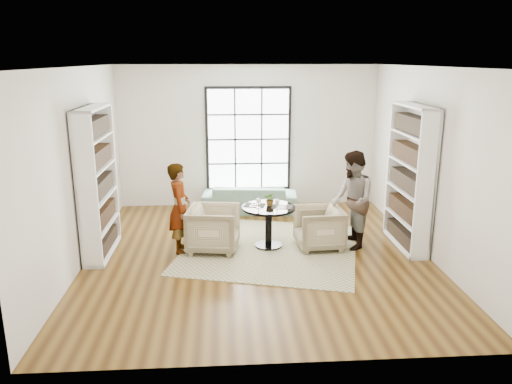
{
  "coord_description": "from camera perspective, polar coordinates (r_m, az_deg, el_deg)",
  "views": [
    {
      "loc": [
        -0.54,
        -7.6,
        3.12
      ],
      "look_at": [
        -0.01,
        0.4,
        0.97
      ],
      "focal_mm": 35.0,
      "sensor_mm": 36.0,
      "label": 1
    }
  ],
  "objects": [
    {
      "name": "placemat_left",
      "position": [
        8.43,
        -0.15,
        -1.51
      ],
      "size": [
        0.4,
        0.34,
        0.01
      ],
      "primitive_type": "cube",
      "rotation": [
        0.0,
        0.0,
        -0.26
      ],
      "color": "#2A2625",
      "rests_on": "pedestal_table"
    },
    {
      "name": "placemat_right",
      "position": [
        8.36,
        3.03,
        -1.68
      ],
      "size": [
        0.4,
        0.34,
        0.01
      ],
      "primitive_type": "cube",
      "rotation": [
        0.0,
        0.0,
        -0.26
      ],
      "color": "#2A2625",
      "rests_on": "pedestal_table"
    },
    {
      "name": "armchair_left",
      "position": [
        8.35,
        -4.86,
        -4.19
      ],
      "size": [
        0.94,
        0.92,
        0.75
      ],
      "primitive_type": "imported",
      "rotation": [
        0.0,
        0.0,
        1.43
      ],
      "color": "tan",
      "rests_on": "ground"
    },
    {
      "name": "armchair_right",
      "position": [
        8.5,
        7.2,
        -4.09
      ],
      "size": [
        0.82,
        0.8,
        0.7
      ],
      "primitive_type": "imported",
      "rotation": [
        0.0,
        0.0,
        -1.51
      ],
      "color": "tan",
      "rests_on": "ground"
    },
    {
      "name": "flower_centerpiece",
      "position": [
        8.38,
        1.66,
        -0.81
      ],
      "size": [
        0.25,
        0.24,
        0.23
      ],
      "primitive_type": "imported",
      "rotation": [
        0.0,
        0.0,
        -0.29
      ],
      "color": "gray",
      "rests_on": "pedestal_table"
    },
    {
      "name": "pedestal_table",
      "position": [
        8.42,
        1.45,
        -2.95
      ],
      "size": [
        0.9,
        0.9,
        0.72
      ],
      "rotation": [
        0.0,
        0.0,
        -0.26
      ],
      "color": "black",
      "rests_on": "ground"
    },
    {
      "name": "person_left",
      "position": [
        8.27,
        -8.73,
        -1.82
      ],
      "size": [
        0.39,
        0.57,
        1.5
      ],
      "primitive_type": "imported",
      "rotation": [
        0.0,
        0.0,
        1.63
      ],
      "color": "gray",
      "rests_on": "ground"
    },
    {
      "name": "rug",
      "position": [
        8.5,
        1.65,
        -6.46
      ],
      "size": [
        3.47,
        3.47,
        0.01
      ],
      "primitive_type": "cube",
      "rotation": [
        0.0,
        0.0,
        -0.26
      ],
      "color": "tan",
      "rests_on": "ground"
    },
    {
      "name": "wine_glass_right",
      "position": [
        8.19,
        2.43,
        -1.12
      ],
      "size": [
        0.08,
        0.08,
        0.18
      ],
      "color": "silver",
      "rests_on": "pedestal_table"
    },
    {
      "name": "cutlery_left",
      "position": [
        8.43,
        -0.15,
        -1.46
      ],
      "size": [
        0.19,
        0.25,
        0.01
      ],
      "primitive_type": null,
      "rotation": [
        0.0,
        0.0,
        -0.26
      ],
      "color": "silver",
      "rests_on": "placemat_left"
    },
    {
      "name": "sofa",
      "position": [
        10.45,
        -0.73,
        -0.71
      ],
      "size": [
        2.01,
        0.94,
        0.57
      ],
      "primitive_type": "imported",
      "rotation": [
        0.0,
        0.0,
        3.04
      ],
      "color": "slate",
      "rests_on": "ground"
    },
    {
      "name": "person_right",
      "position": [
        8.48,
        10.95,
        -0.93
      ],
      "size": [
        0.65,
        0.82,
        1.65
      ],
      "primitive_type": "imported",
      "rotation": [
        0.0,
        0.0,
        -1.54
      ],
      "color": "gray",
      "rests_on": "ground"
    },
    {
      "name": "room_shell",
      "position": [
        8.37,
        -0.01,
        2.17
      ],
      "size": [
        6.0,
        6.01,
        6.0
      ],
      "color": "silver",
      "rests_on": "ground"
    },
    {
      "name": "wine_glass_left",
      "position": [
        8.23,
        0.28,
        -1.01
      ],
      "size": [
        0.08,
        0.08,
        0.18
      ],
      "color": "silver",
      "rests_on": "pedestal_table"
    },
    {
      "name": "ground",
      "position": [
        8.23,
        0.24,
        -7.24
      ],
      "size": [
        6.0,
        6.0,
        0.0
      ],
      "primitive_type": "plane",
      "color": "brown"
    },
    {
      "name": "cutlery_right",
      "position": [
        8.35,
        3.03,
        -1.63
      ],
      "size": [
        0.19,
        0.25,
        0.01
      ],
      "primitive_type": null,
      "rotation": [
        0.0,
        0.0,
        -0.26
      ],
      "color": "silver",
      "rests_on": "placemat_right"
    }
  ]
}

